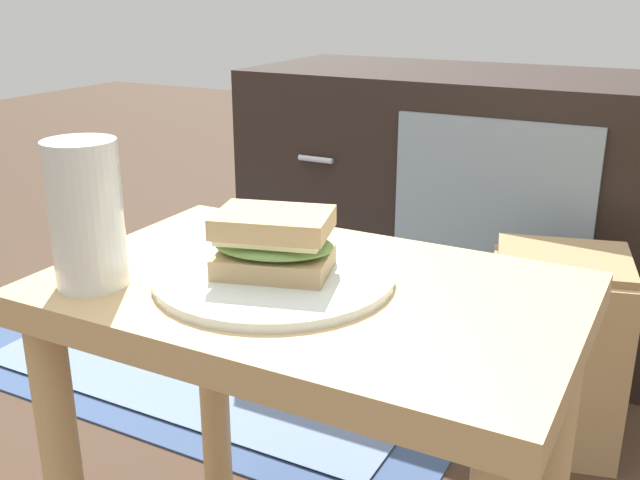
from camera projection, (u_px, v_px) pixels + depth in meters
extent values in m
cube|color=tan|center=(311.00, 298.00, 0.79)|extent=(0.56, 0.36, 0.04)
cylinder|color=tan|center=(213.00, 374.00, 1.09)|extent=(0.04, 0.04, 0.43)
cylinder|color=tan|center=(551.00, 471.00, 0.87)|extent=(0.04, 0.04, 0.43)
cube|color=black|center=(465.00, 201.00, 1.68)|extent=(0.96, 0.44, 0.58)
cube|color=#8C9EA8|center=(490.00, 232.00, 1.43)|extent=(0.39, 0.01, 0.44)
cylinder|color=silver|center=(316.00, 159.00, 1.57)|extent=(0.08, 0.01, 0.01)
cylinder|color=silver|center=(316.00, 256.00, 1.64)|extent=(0.08, 0.01, 0.01)
cube|color=#384C72|center=(229.00, 353.00, 1.59)|extent=(1.09, 0.67, 0.01)
cube|color=slate|center=(229.00, 351.00, 1.59)|extent=(0.90, 0.55, 0.00)
cylinder|color=silver|center=(274.00, 276.00, 0.78)|extent=(0.26, 0.26, 0.01)
cube|color=tan|center=(274.00, 262.00, 0.78)|extent=(0.14, 0.11, 0.02)
ellipsoid|color=#729E4C|center=(274.00, 245.00, 0.77)|extent=(0.15, 0.12, 0.02)
cube|color=beige|center=(274.00, 235.00, 0.77)|extent=(0.13, 0.10, 0.01)
cube|color=tan|center=(273.00, 222.00, 0.76)|extent=(0.14, 0.11, 0.02)
cylinder|color=silver|center=(86.00, 214.00, 0.75)|extent=(0.07, 0.07, 0.15)
cylinder|color=#B26014|center=(88.00, 230.00, 0.76)|extent=(0.07, 0.07, 0.11)
cylinder|color=white|center=(81.00, 170.00, 0.74)|extent=(0.07, 0.07, 0.01)
cube|color=tan|center=(553.00, 357.00, 1.25)|extent=(0.26, 0.23, 0.32)
cube|color=#987950|center=(564.00, 262.00, 1.19)|extent=(0.24, 0.20, 0.03)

